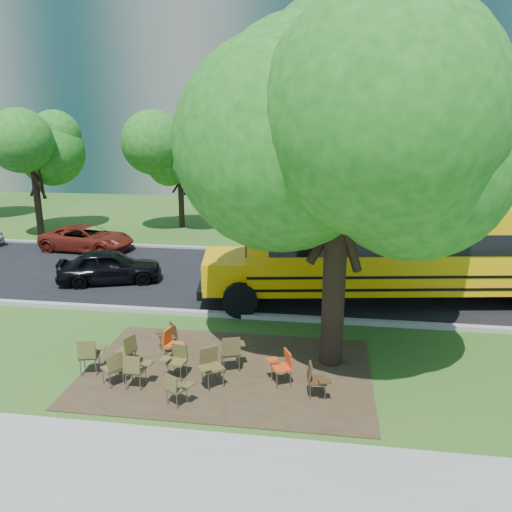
% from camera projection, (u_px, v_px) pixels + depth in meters
% --- Properties ---
extents(ground, '(160.00, 160.00, 0.00)m').
position_uv_depth(ground, '(193.00, 360.00, 12.94)').
color(ground, '#254E18').
rests_on(ground, ground).
extents(sidewalk, '(60.00, 4.00, 0.04)m').
position_uv_depth(sidewalk, '(113.00, 499.00, 8.16)').
color(sidewalk, gray).
rests_on(sidewalk, ground).
extents(dirt_patch, '(7.00, 4.50, 0.03)m').
position_uv_depth(dirt_patch, '(227.00, 371.00, 12.32)').
color(dirt_patch, '#382819').
rests_on(dirt_patch, ground).
extents(asphalt_road, '(80.00, 8.00, 0.04)m').
position_uv_depth(asphalt_road, '(240.00, 277.00, 19.61)').
color(asphalt_road, black).
rests_on(asphalt_road, ground).
extents(kerb_near, '(80.00, 0.25, 0.14)m').
position_uv_depth(kerb_near, '(218.00, 314.00, 15.78)').
color(kerb_near, gray).
rests_on(kerb_near, ground).
extents(kerb_far, '(80.00, 0.25, 0.14)m').
position_uv_depth(kerb_far, '(255.00, 250.00, 23.51)').
color(kerb_far, gray).
rests_on(kerb_far, ground).
extents(building_main, '(38.00, 16.00, 22.00)m').
position_uv_depth(building_main, '(208.00, 63.00, 45.49)').
color(building_main, slate).
rests_on(building_main, ground).
extents(bg_tree_0, '(5.20, 5.20, 7.18)m').
position_uv_depth(bg_tree_0, '(31.00, 149.00, 25.79)').
color(bg_tree_0, black).
rests_on(bg_tree_0, ground).
extents(bg_tree_2, '(4.80, 4.80, 6.62)m').
position_uv_depth(bg_tree_2, '(179.00, 153.00, 27.78)').
color(bg_tree_2, black).
rests_on(bg_tree_2, ground).
extents(bg_tree_3, '(5.60, 5.60, 7.84)m').
position_uv_depth(bg_tree_3, '(429.00, 141.00, 23.86)').
color(bg_tree_3, black).
rests_on(bg_tree_3, ground).
extents(main_tree, '(7.20, 7.20, 9.37)m').
position_uv_depth(main_tree, '(341.00, 131.00, 11.24)').
color(main_tree, black).
rests_on(main_tree, ground).
extents(school_bus, '(13.93, 5.07, 3.34)m').
position_uv_depth(school_bus, '(426.00, 246.00, 16.69)').
color(school_bus, '#DDA206').
rests_on(school_bus, ground).
extents(chair_0, '(0.63, 0.66, 0.93)m').
position_uv_depth(chair_0, '(90.00, 353.00, 12.05)').
color(chair_0, '#4F4A22').
rests_on(chair_0, ground).
extents(chair_1, '(0.57, 0.51, 0.88)m').
position_uv_depth(chair_1, '(135.00, 368.00, 11.40)').
color(chair_1, '#4F4822').
rests_on(chair_1, ground).
extents(chair_2, '(0.58, 0.74, 0.86)m').
position_uv_depth(chair_2, '(114.00, 365.00, 11.55)').
color(chair_2, brown).
rests_on(chair_2, ground).
extents(chair_3, '(0.60, 0.49, 0.84)m').
position_uv_depth(chair_3, '(177.00, 358.00, 11.92)').
color(chair_3, brown).
rests_on(chair_3, ground).
extents(chair_4, '(0.65, 0.51, 0.78)m').
position_uv_depth(chair_4, '(176.00, 387.00, 10.71)').
color(chair_4, '#4E4621').
rests_on(chair_4, ground).
extents(chair_5, '(0.64, 0.80, 0.95)m').
position_uv_depth(chair_5, '(210.00, 363.00, 11.50)').
color(chair_5, brown).
rests_on(chair_5, ground).
extents(chair_6, '(0.69, 0.58, 0.86)m').
position_uv_depth(chair_6, '(283.00, 364.00, 11.61)').
color(chair_6, '#BB4013').
rests_on(chair_6, ground).
extents(chair_7, '(0.56, 0.56, 0.84)m').
position_uv_depth(chair_7, '(315.00, 377.00, 11.01)').
color(chair_7, '#402B16').
rests_on(chair_7, ground).
extents(chair_8, '(0.56, 0.71, 0.89)m').
position_uv_depth(chair_8, '(127.00, 348.00, 12.36)').
color(chair_8, '#4E4822').
rests_on(chair_8, ground).
extents(chair_9, '(0.69, 0.55, 0.81)m').
position_uv_depth(chair_9, '(169.00, 335.00, 13.25)').
color(chair_9, '#402916').
rests_on(chair_9, ground).
extents(chair_10, '(0.54, 0.68, 0.91)m').
position_uv_depth(chair_10, '(172.00, 342.00, 12.64)').
color(chair_10, '#C64D15').
rests_on(chair_10, ground).
extents(chair_11, '(0.66, 0.74, 0.96)m').
position_uv_depth(chair_11, '(232.00, 350.00, 12.17)').
color(chair_11, '#41391C').
rests_on(chair_11, ground).
extents(black_car, '(4.10, 2.67, 1.30)m').
position_uv_depth(black_car, '(110.00, 266.00, 18.86)').
color(black_car, black).
rests_on(black_car, ground).
extents(bg_car_red, '(4.53, 2.42, 1.21)m').
position_uv_depth(bg_car_red, '(87.00, 238.00, 23.50)').
color(bg_car_red, '#59180F').
rests_on(bg_car_red, ground).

